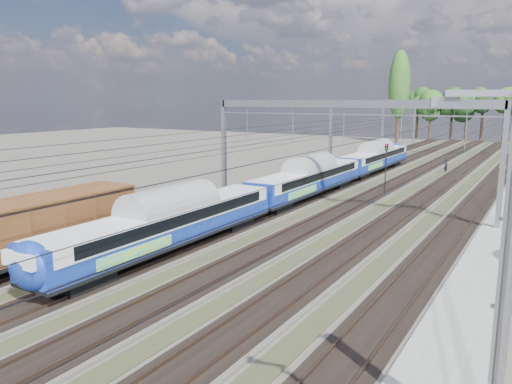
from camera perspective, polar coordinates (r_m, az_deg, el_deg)
The scene contains 10 objects.
track_bed at distance 55.11m, azimuth 15.44°, elevation 0.81°, with size 21.00×130.00×0.34m.
platform at distance 28.93m, azimuth 24.83°, elevation -8.41°, with size 3.00×70.00×0.30m, color gray.
catenary at distance 61.80m, azimuth 18.00°, elevation 7.57°, with size 25.65×130.00×9.00m.
tree_belt at distance 104.05m, azimuth 26.66°, elevation 8.92°, with size 39.87×101.63×12.22m.
poplar at distance 109.36m, azimuth 16.07°, elevation 11.63°, with size 4.40×4.40×19.04m.
emu_train at distance 45.29m, azimuth 5.95°, elevation 1.96°, with size 2.72×57.68×3.98m.
freight_boxcar at distance 28.60m, azimuth -25.92°, elevation -4.26°, with size 3.00×14.49×3.74m.
worker at distance 66.42m, azimuth 20.90°, elevation 2.81°, with size 0.66×0.44×1.82m, color black.
signal_near at distance 48.05m, azimuth 14.62°, elevation 3.17°, with size 0.31×0.29×5.02m.
lamp_post at distance 10.00m, azimuth 25.79°, elevation -13.93°, with size 1.57×0.48×9.36m.
Camera 1 is at (14.51, -7.41, 9.07)m, focal length 35.00 mm.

